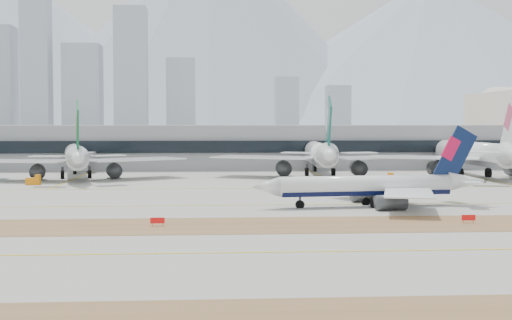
{
  "coord_description": "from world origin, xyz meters",
  "views": [
    {
      "loc": [
        -2.7,
        -141.12,
        15.86
      ],
      "look_at": [
        8.12,
        18.0,
        7.5
      ],
      "focal_mm": 50.0,
      "sensor_mm": 36.0,
      "label": 1
    }
  ],
  "objects": [
    {
      "name": "widebody_china_air",
      "position": [
        75.17,
        60.57,
        6.48
      ],
      "size": [
        68.46,
        66.69,
        24.39
      ],
      "rotation": [
        0.0,
        0.0,
        1.57
      ],
      "color": "white",
      "rests_on": "ground"
    },
    {
      "name": "hold_sign_left",
      "position": [
        -10.42,
        -32.0,
        0.88
      ],
      "size": [
        2.2,
        0.15,
        1.35
      ],
      "color": "red",
      "rests_on": "ground"
    },
    {
      "name": "mountain_ridge",
      "position": [
        33.0,
        1404.14,
        181.85
      ],
      "size": [
        2830.0,
        1120.0,
        470.0
      ],
      "color": "#9EA8B7",
      "rests_on": "ground"
    },
    {
      "name": "widebody_cathay",
      "position": [
        30.77,
        68.36,
        6.2
      ],
      "size": [
        65.33,
        64.02,
        23.33
      ],
      "rotation": [
        0.0,
        0.0,
        1.51
      ],
      "color": "white",
      "rests_on": "ground"
    },
    {
      "name": "terminal",
      "position": [
        0.0,
        114.84,
        7.5
      ],
      "size": [
        280.0,
        43.1,
        15.0
      ],
      "color": "gray",
      "rests_on": "ground"
    },
    {
      "name": "hold_sign_right",
      "position": [
        38.35,
        -32.0,
        0.88
      ],
      "size": [
        2.2,
        0.15,
        1.35
      ],
      "color": "red",
      "rests_on": "ground"
    },
    {
      "name": "apron_markings",
      "position": [
        0.0,
        -53.95,
        0.02
      ],
      "size": [
        360.0,
        122.22,
        0.06
      ],
      "color": "brown",
      "rests_on": "ground"
    },
    {
      "name": "gse_b",
      "position": [
        -47.08,
        43.68,
        1.05
      ],
      "size": [
        3.55,
        2.0,
        2.6
      ],
      "color": "orange",
      "rests_on": "ground"
    },
    {
      "name": "ground",
      "position": [
        0.0,
        0.0,
        0.0
      ],
      "size": [
        3000.0,
        3000.0,
        0.0
      ],
      "primitive_type": "plane",
      "color": "#A2A097",
      "rests_on": "ground"
    },
    {
      "name": "taxiing_airliner",
      "position": [
        28.77,
        -8.45,
        3.75
      ],
      "size": [
        46.33,
        39.99,
        15.57
      ],
      "rotation": [
        0.0,
        0.0,
        3.27
      ],
      "color": "white",
      "rests_on": "ground"
    },
    {
      "name": "city_skyline",
      "position": [
        -106.76,
        453.42,
        49.8
      ],
      "size": [
        342.0,
        49.8,
        140.0
      ],
      "color": "#9EA5B4",
      "rests_on": "ground"
    },
    {
      "name": "gse_c",
      "position": [
        44.83,
        44.86,
        1.05
      ],
      "size": [
        3.55,
        2.0,
        2.6
      ],
      "color": "orange",
      "rests_on": "ground"
    },
    {
      "name": "widebody_eva",
      "position": [
        -39.93,
        63.09,
        5.85
      ],
      "size": [
        60.47,
        60.05,
        21.99
      ],
      "rotation": [
        0.0,
        0.0,
        1.77
      ],
      "color": "white",
      "rests_on": "ground"
    }
  ]
}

